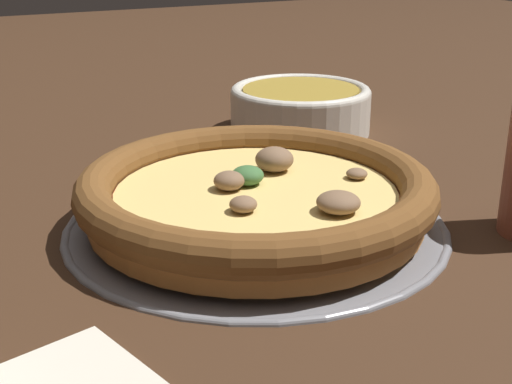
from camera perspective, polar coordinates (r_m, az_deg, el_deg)
name	(u,v)px	position (r m, az deg, el deg)	size (l,w,h in m)	color
ground_plane	(256,227)	(0.56, 0.00, -2.78)	(3.00, 3.00, 0.00)	#3D2616
pizza_tray	(256,223)	(0.56, 0.00, -2.49)	(0.30, 0.30, 0.01)	gray
pizza	(256,194)	(0.55, 0.03, -0.12)	(0.28, 0.28, 0.04)	#A86B33
bowl_near	(300,107)	(0.82, 3.56, 6.82)	(0.16, 0.16, 0.05)	silver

